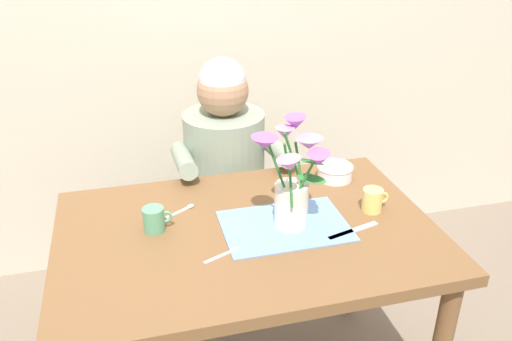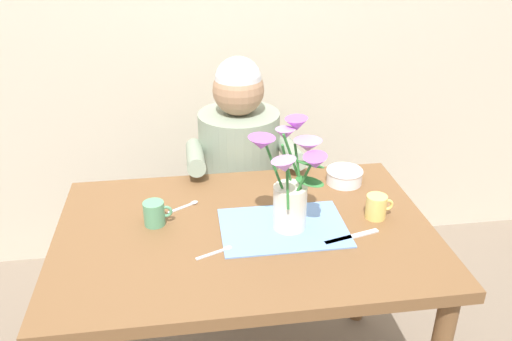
# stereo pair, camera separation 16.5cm
# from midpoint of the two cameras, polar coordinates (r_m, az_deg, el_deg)

# --- Properties ---
(wood_panel_backdrop) EXTENTS (4.00, 0.10, 2.50)m
(wood_panel_backdrop) POSITION_cam_midpoint_polar(r_m,az_deg,el_deg) (2.49, -9.06, 16.88)
(wood_panel_backdrop) COLOR beige
(wood_panel_backdrop) RESTS_ON ground_plane
(dining_table) EXTENTS (1.20, 0.80, 0.74)m
(dining_table) POSITION_cam_midpoint_polar(r_m,az_deg,el_deg) (1.74, -3.67, -9.11)
(dining_table) COLOR brown
(dining_table) RESTS_ON ground_plane
(seated_person) EXTENTS (0.45, 0.47, 1.14)m
(seated_person) POSITION_cam_midpoint_polar(r_m,az_deg,el_deg) (2.31, -5.35, -1.84)
(seated_person) COLOR #4C4C56
(seated_person) RESTS_ON ground_plane
(striped_placemat) EXTENTS (0.40, 0.28, 0.00)m
(striped_placemat) POSITION_cam_midpoint_polar(r_m,az_deg,el_deg) (1.70, 0.36, -6.09)
(striped_placemat) COLOR #6B93D1
(striped_placemat) RESTS_ON dining_table
(flower_vase) EXTENTS (0.26, 0.24, 0.35)m
(flower_vase) POSITION_cam_midpoint_polar(r_m,az_deg,el_deg) (1.61, 1.08, -1.12)
(flower_vase) COLOR silver
(flower_vase) RESTS_ON dining_table
(ceramic_bowl) EXTENTS (0.14, 0.14, 0.06)m
(ceramic_bowl) POSITION_cam_midpoint_polar(r_m,az_deg,el_deg) (1.98, 6.21, -0.15)
(ceramic_bowl) COLOR white
(ceramic_bowl) RESTS_ON dining_table
(dinner_knife) EXTENTS (0.19, 0.07, 0.00)m
(dinner_knife) POSITION_cam_midpoint_polar(r_m,az_deg,el_deg) (1.69, 7.74, -6.57)
(dinner_knife) COLOR silver
(dinner_knife) RESTS_ON dining_table
(coffee_cup) EXTENTS (0.09, 0.07, 0.08)m
(coffee_cup) POSITION_cam_midpoint_polar(r_m,az_deg,el_deg) (1.71, -13.71, -5.25)
(coffee_cup) COLOR #569970
(coffee_cup) RESTS_ON dining_table
(ceramic_mug) EXTENTS (0.09, 0.07, 0.08)m
(ceramic_mug) POSITION_cam_midpoint_polar(r_m,az_deg,el_deg) (1.79, 9.98, -3.24)
(ceramic_mug) COLOR #E5C666
(ceramic_mug) RESTS_ON dining_table
(spoon_0) EXTENTS (0.12, 0.06, 0.01)m
(spoon_0) POSITION_cam_midpoint_polar(r_m,az_deg,el_deg) (1.58, -6.20, -8.97)
(spoon_0) COLOR silver
(spoon_0) RESTS_ON dining_table
(spoon_1) EXTENTS (0.11, 0.07, 0.01)m
(spoon_1) POSITION_cam_midpoint_polar(r_m,az_deg,el_deg) (1.81, -10.35, -4.21)
(spoon_1) COLOR silver
(spoon_1) RESTS_ON dining_table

